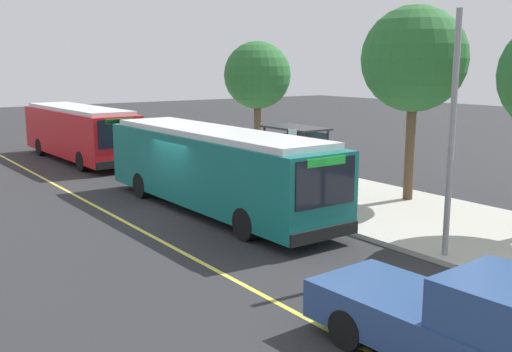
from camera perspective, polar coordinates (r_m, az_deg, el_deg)
name	(u,v)px	position (r m, az deg, el deg)	size (l,w,h in m)	color
ground_plane	(178,210)	(21.40, -7.52, -3.33)	(120.00, 120.00, 0.00)	#2B2B2D
sidewalk_curb	(306,189)	(24.68, 4.87, -1.23)	(44.00, 6.40, 0.15)	#B7B2A8
lane_stripe_center	(121,219)	(20.50, -12.97, -4.13)	(36.00, 0.14, 0.01)	#E0D64C
transit_bus_main	(214,167)	(20.87, -4.14, 0.91)	(11.76, 2.73, 2.95)	#146B66
transit_bus_second	(79,131)	(33.51, -16.77, 4.17)	(10.76, 2.90, 2.95)	red
pickup_truck	(467,326)	(10.73, 19.81, -13.55)	(5.50, 2.28, 1.85)	#2D4C84
bus_shelter	(295,143)	(24.97, 3.85, 3.22)	(2.90, 1.60, 2.48)	#333338
waiting_bench	(303,174)	(25.00, 4.60, 0.23)	(1.60, 0.48, 0.95)	brown
route_sign_post	(292,156)	(20.99, 3.55, 1.91)	(0.44, 0.08, 2.80)	#333338
pedestrian_commuter	(292,177)	(21.67, 3.46, -0.06)	(0.24, 0.40, 1.69)	#282D47
street_tree_near_shelter	(414,60)	(22.55, 15.08, 10.84)	(3.86, 3.86, 7.16)	brown
street_tree_upstreet	(257,76)	(29.62, 0.14, 9.70)	(3.34, 3.34, 6.19)	brown
utility_pole	(452,136)	(16.00, 18.45, 3.68)	(0.16, 0.16, 6.40)	gray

